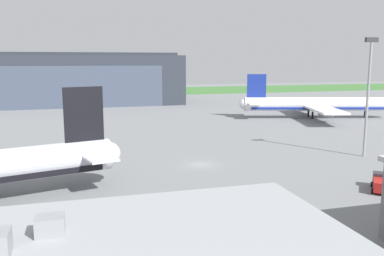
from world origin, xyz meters
name	(u,v)px	position (x,y,z in m)	size (l,w,h in m)	color
ground_plane	(201,165)	(0.00, 0.00, 0.00)	(440.00, 440.00, 0.00)	slate
grass_field_strip	(113,92)	(0.00, 163.02, 0.04)	(440.00, 56.00, 0.08)	#407536
maintenance_hangar	(80,79)	(-17.46, 105.28, 9.50)	(77.03, 34.38, 19.92)	#2D333D
airliner_far_left	(316,105)	(48.80, 43.39, 3.99)	(44.36, 39.22, 12.88)	white
ops_van	(382,183)	(18.80, -19.23, 1.04)	(4.68, 5.17, 2.01)	#2D2D33
apron_light_mast	(368,89)	(29.56, -2.09, 11.98)	(2.40, 0.50, 20.64)	#99999E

